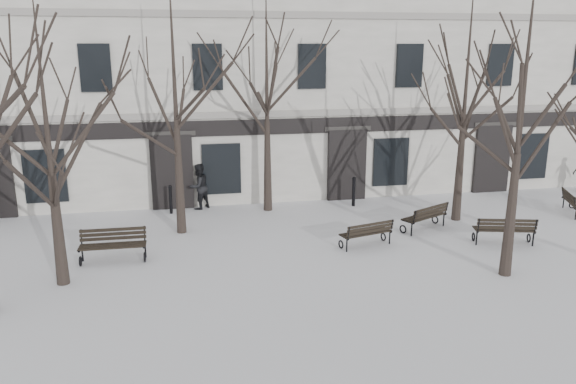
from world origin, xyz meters
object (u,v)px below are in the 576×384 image
object	(u,v)px
bench_5	(573,202)
tree_1	(45,114)
bench_3	(113,244)
bench_1	(367,233)
bench_2	(504,229)
tree_2	(524,89)
bench_4	(426,216)

from	to	relation	value
bench_5	tree_1	bearing A→B (deg)	121.57
bench_5	bench_3	bearing A→B (deg)	117.33
bench_1	bench_5	xyz separation A→B (m)	(8.82, 1.93, -0.01)
bench_2	bench_3	size ratio (longest dim) A/B	1.02
tree_2	bench_5	xyz separation A→B (m)	(5.77, 4.80, -4.63)
tree_2	bench_4	size ratio (longest dim) A/B	4.29
tree_1	tree_2	size ratio (longest dim) A/B	0.89
bench_4	tree_1	bearing A→B (deg)	-15.48
tree_1	tree_2	xyz separation A→B (m)	(11.94, -1.73, 0.55)
bench_1	bench_3	xyz separation A→B (m)	(-7.73, 0.31, 0.05)
bench_3	tree_2	bearing A→B (deg)	-15.74
bench_2	tree_1	bearing A→B (deg)	16.88
bench_4	bench_3	bearing A→B (deg)	-22.09
tree_2	bench_4	xyz separation A→B (m)	(-0.52, 4.07, -4.59)
bench_3	bench_2	bearing A→B (deg)	-3.75
bench_3	bench_4	bearing A→B (deg)	5.69
bench_3	tree_1	bearing A→B (deg)	-128.10
tree_1	tree_2	world-z (taller)	tree_2
bench_3	bench_1	bearing A→B (deg)	-1.56
tree_2	bench_2	distance (m)	5.27
bench_1	bench_5	distance (m)	9.03
bench_1	bench_5	size ratio (longest dim) A/B	1.02
tree_2	bench_3	size ratio (longest dim) A/B	4.24
tree_2	bench_5	world-z (taller)	tree_2
tree_1	bench_1	bearing A→B (deg)	7.32
tree_2	bench_3	xyz separation A→B (m)	(-10.77, 3.18, -4.57)
bench_3	bench_4	distance (m)	10.29
bench_3	bench_5	bearing A→B (deg)	6.31
tree_2	bench_5	bearing A→B (deg)	39.76
tree_1	bench_3	xyz separation A→B (m)	(1.17, 1.45, -4.02)
bench_2	bench_4	xyz separation A→B (m)	(-1.84, 1.84, -0.01)
tree_2	bench_1	bearing A→B (deg)	136.66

